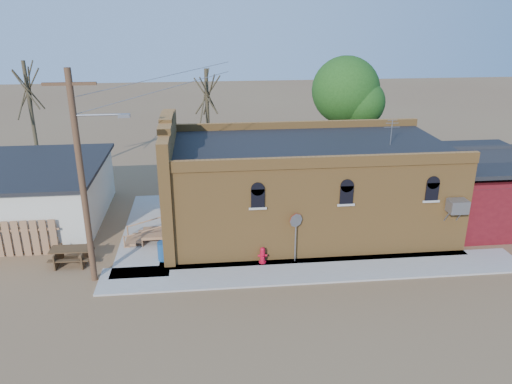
{
  "coord_description": "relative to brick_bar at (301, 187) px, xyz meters",
  "views": [
    {
      "loc": [
        -3.22,
        -18.32,
        11.21
      ],
      "look_at": [
        -0.77,
        4.84,
        2.4
      ],
      "focal_mm": 35.0,
      "sensor_mm": 36.0,
      "label": 1
    }
  ],
  "objects": [
    {
      "name": "brick_bar",
      "position": [
        0.0,
        0.0,
        0.0
      ],
      "size": [
        16.4,
        7.97,
        6.3
      ],
      "color": "#A26C31",
      "rests_on": "ground"
    },
    {
      "name": "picnic_table",
      "position": [
        -11.14,
        -2.68,
        -1.84
      ],
      "size": [
        1.85,
        1.45,
        0.76
      ],
      "rotation": [
        0.0,
        0.0,
        -0.02
      ],
      "color": "#442F1B",
      "rests_on": "ground"
    },
    {
      "name": "fire_hydrant",
      "position": [
        -2.44,
        -3.7,
        -1.88
      ],
      "size": [
        0.43,
        0.4,
        0.77
      ],
      "rotation": [
        0.0,
        0.0,
        -0.11
      ],
      "color": "#B30A21",
      "rests_on": "sidewalk_south"
    },
    {
      "name": "tree_bare_near",
      "position": [
        -4.64,
        7.51,
        3.62
      ],
      "size": [
        2.8,
        2.8,
        7.65
      ],
      "color": "#473D28",
      "rests_on": "ground"
    },
    {
      "name": "wood_fence",
      "position": [
        -14.44,
        -1.69,
        -1.44
      ],
      "size": [
        5.2,
        0.1,
        1.8
      ],
      "primitive_type": null,
      "color": "olive",
      "rests_on": "ground"
    },
    {
      "name": "ground",
      "position": [
        -1.64,
        -5.49,
        -2.34
      ],
      "size": [
        120.0,
        120.0,
        0.0
      ],
      "primitive_type": "plane",
      "color": "brown",
      "rests_on": "ground"
    },
    {
      "name": "sidewalk_south",
      "position": [
        -0.14,
        -4.59,
        -2.3
      ],
      "size": [
        19.0,
        2.2,
        0.08
      ],
      "primitive_type": "cube",
      "color": "#9E9991",
      "rests_on": "ground"
    },
    {
      "name": "sidewalk_west",
      "position": [
        -7.94,
        0.51,
        -2.3
      ],
      "size": [
        2.6,
        10.0,
        0.08
      ],
      "primitive_type": "cube",
      "color": "#9E9991",
      "rests_on": "ground"
    },
    {
      "name": "trash_barrel",
      "position": [
        -6.94,
        -2.92,
        -1.82
      ],
      "size": [
        0.68,
        0.68,
        0.87
      ],
      "primitive_type": "cylinder",
      "rotation": [
        0.0,
        0.0,
        0.24
      ],
      "color": "navy",
      "rests_on": "sidewalk_west"
    },
    {
      "name": "stop_sign",
      "position": [
        -0.93,
        -3.69,
        -0.44
      ],
      "size": [
        0.61,
        0.31,
        2.37
      ],
      "rotation": [
        0.0,
        0.0,
        -0.01
      ],
      "color": "gray",
      "rests_on": "sidewalk_south"
    },
    {
      "name": "tree_leafy",
      "position": [
        4.36,
        8.01,
        3.59
      ],
      "size": [
        4.4,
        4.4,
        8.15
      ],
      "color": "#473D28",
      "rests_on": "ground"
    },
    {
      "name": "red_shed",
      "position": [
        9.86,
        0.01,
        -0.07
      ],
      "size": [
        5.4,
        6.4,
        4.3
      ],
      "color": "#500D13",
      "rests_on": "ground"
    },
    {
      "name": "utility_pole",
      "position": [
        -9.79,
        -4.29,
        2.43
      ],
      "size": [
        3.12,
        0.26,
        9.0
      ],
      "color": "#4C2D1E",
      "rests_on": "ground"
    },
    {
      "name": "tree_bare_far",
      "position": [
        -15.64,
        8.51,
        4.02
      ],
      "size": [
        2.8,
        2.8,
        8.16
      ],
      "color": "#473D28",
      "rests_on": "ground"
    }
  ]
}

